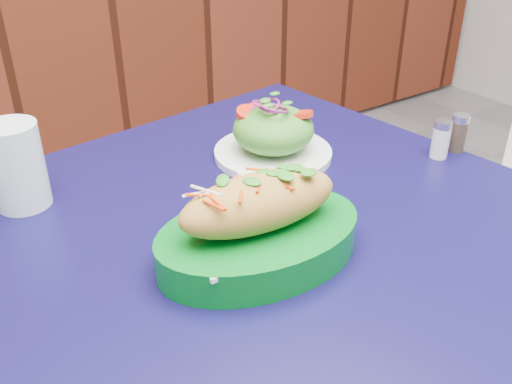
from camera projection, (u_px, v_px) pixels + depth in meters
cafe_table at (267, 271)px, 0.83m from camera, size 0.89×0.89×0.75m
banh_mi_basket at (259, 226)px, 0.69m from camera, size 0.28×0.20×0.12m
salad_plate at (273, 135)px, 0.94m from camera, size 0.20×0.20×0.10m
water_glass at (17, 166)px, 0.79m from camera, size 0.08×0.08×0.12m
salt_shaker at (441, 139)px, 0.94m from camera, size 0.03×0.03×0.06m
pepper_shaker at (458, 133)px, 0.96m from camera, size 0.03×0.03×0.06m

